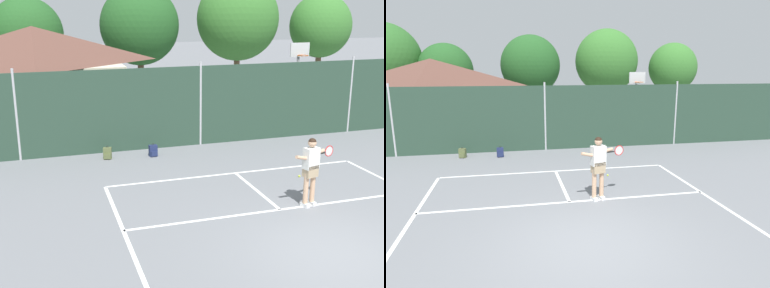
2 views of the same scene
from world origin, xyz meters
The scene contains 10 objects.
ground_plane centered at (0.00, 0.00, 0.00)m, with size 120.00×120.00×0.00m, color slate.
court_markings centered at (0.00, 0.65, 0.00)m, with size 8.30×11.10×0.01m.
chainlink_fence centered at (0.00, 9.00, 1.49)m, with size 26.09×0.09×3.13m.
basketball_hoop centered at (5.20, 11.05, 2.31)m, with size 0.90×0.67×3.55m.
clubhouse_building centered at (-5.80, 13.88, 2.21)m, with size 7.50×5.73×4.28m.
treeline_backdrop centered at (-0.21, 20.10, 4.11)m, with size 26.39×4.49×6.90m.
tennis_player centered at (0.84, 2.50, 1.11)m, with size 1.38×0.51×1.85m.
tennis_ball centered at (1.73, 4.55, 0.03)m, with size 0.07×0.07×0.07m, color #CCE033.
backpack_olive centered at (-3.64, 8.21, 0.19)m, with size 0.31×0.29×0.46m.
backpack_navy centered at (-2.06, 8.04, 0.19)m, with size 0.29×0.26×0.46m.
Camera 2 is at (-1.52, -6.37, 3.69)m, focal length 31.42 mm.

